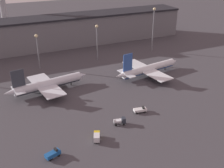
% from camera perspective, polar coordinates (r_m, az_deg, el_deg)
% --- Properties ---
extents(ground, '(600.00, 600.00, 0.00)m').
position_cam_1_polar(ground, '(110.14, 1.32, -8.21)').
color(ground, '#423F44').
extents(terminal_building, '(190.83, 21.20, 20.79)m').
position_cam_1_polar(terminal_building, '(198.20, -12.01, 10.25)').
color(terminal_building, slate).
rests_on(terminal_building, ground).
extents(airplane_0, '(41.11, 29.18, 14.01)m').
position_cam_1_polar(airplane_0, '(136.38, -12.90, -0.02)').
color(airplane_0, silver).
rests_on(airplane_0, ground).
extents(airplane_1, '(41.90, 33.51, 14.61)m').
position_cam_1_polar(airplane_1, '(152.00, 7.36, 3.09)').
color(airplane_1, white).
rests_on(airplane_1, ground).
extents(service_vehicle_0, '(4.91, 2.99, 2.85)m').
position_cam_1_polar(service_vehicle_0, '(109.28, 1.58, -7.52)').
color(service_vehicle_0, '#282D38').
rests_on(service_vehicle_0, ground).
extents(service_vehicle_1, '(5.77, 3.26, 2.50)m').
position_cam_1_polar(service_vehicle_1, '(117.69, 5.76, -5.24)').
color(service_vehicle_1, white).
rests_on(service_vehicle_1, ground).
extents(service_vehicle_2, '(3.94, 5.66, 2.76)m').
position_cam_1_polar(service_vehicle_2, '(101.13, -3.12, -10.64)').
color(service_vehicle_2, gold).
rests_on(service_vehicle_2, ground).
extents(service_vehicle_3, '(5.51, 3.69, 2.91)m').
position_cam_1_polar(service_vehicle_3, '(95.92, -11.92, -13.74)').
color(service_vehicle_3, '#195199').
rests_on(service_vehicle_3, ground).
extents(lamp_post_1, '(1.80, 1.80, 19.89)m').
position_cam_1_polar(lamp_post_1, '(161.38, -14.91, 7.39)').
color(lamp_post_1, slate).
rests_on(lamp_post_1, ground).
extents(lamp_post_2, '(1.80, 1.80, 21.56)m').
position_cam_1_polar(lamp_post_2, '(169.83, -3.07, 9.45)').
color(lamp_post_2, slate).
rests_on(lamp_post_2, ground).
extents(lamp_post_3, '(1.80, 1.80, 28.53)m').
position_cam_1_polar(lamp_post_3, '(185.98, 8.41, 11.88)').
color(lamp_post_3, slate).
rests_on(lamp_post_3, ground).
extents(control_tower, '(9.00, 9.00, 50.48)m').
position_cam_1_polar(control_tower, '(222.03, -21.49, 15.63)').
color(control_tower, '#99999E').
rests_on(control_tower, ground).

